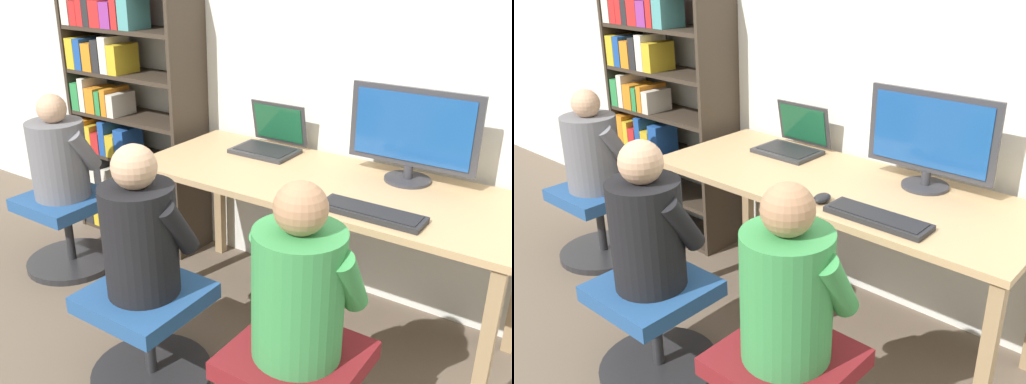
% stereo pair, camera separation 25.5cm
% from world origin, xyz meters
% --- Properties ---
extents(ground_plane, '(14.00, 14.00, 0.00)m').
position_xyz_m(ground_plane, '(0.00, 0.00, 0.00)').
color(ground_plane, brown).
extents(wall_back, '(10.00, 0.05, 2.60)m').
position_xyz_m(wall_back, '(0.00, 0.76, 1.30)').
color(wall_back, silver).
rests_on(wall_back, ground_plane).
extents(desk, '(1.77, 0.70, 0.77)m').
position_xyz_m(desk, '(0.00, 0.35, 0.69)').
color(desk, tan).
rests_on(desk, ground_plane).
extents(desktop_monitor, '(0.58, 0.20, 0.42)m').
position_xyz_m(desktop_monitor, '(0.32, 0.54, 0.98)').
color(desktop_monitor, '#333338').
rests_on(desktop_monitor, desk).
extents(laptop, '(0.32, 0.27, 0.24)m').
position_xyz_m(laptop, '(-0.42, 0.55, 0.81)').
color(laptop, '#2D2D30').
rests_on(laptop, desk).
extents(keyboard, '(0.41, 0.13, 0.03)m').
position_xyz_m(keyboard, '(0.34, 0.11, 0.78)').
color(keyboard, '#232326').
rests_on(keyboard, desk).
extents(computer_mouse_by_keyboard, '(0.06, 0.09, 0.04)m').
position_xyz_m(computer_mouse_by_keyboard, '(0.08, 0.12, 0.78)').
color(computer_mouse_by_keyboard, black).
rests_on(computer_mouse_by_keyboard, desk).
extents(office_chair_right, '(0.52, 0.52, 0.44)m').
position_xyz_m(office_chair_right, '(-0.39, -0.42, 0.24)').
color(office_chair_right, '#262628').
rests_on(office_chair_right, ground_plane).
extents(person_at_monitor, '(0.38, 0.32, 0.63)m').
position_xyz_m(person_at_monitor, '(0.32, -0.40, 0.71)').
color(person_at_monitor, '#388C47').
rests_on(person_at_monitor, office_chair_left).
extents(person_at_laptop, '(0.36, 0.31, 0.62)m').
position_xyz_m(person_at_laptop, '(-0.39, -0.41, 0.71)').
color(person_at_laptop, black).
rests_on(person_at_laptop, office_chair_right).
extents(bookshelf, '(0.89, 0.31, 1.58)m').
position_xyz_m(bookshelf, '(-1.53, 0.55, 0.83)').
color(bookshelf, '#382D23').
rests_on(bookshelf, ground_plane).
extents(office_chair_side, '(0.52, 0.52, 0.44)m').
position_xyz_m(office_chair_side, '(-1.48, 0.03, 0.24)').
color(office_chair_side, '#262628').
rests_on(office_chair_side, ground_plane).
extents(person_near_shelf, '(0.38, 0.31, 0.58)m').
position_xyz_m(person_near_shelf, '(-1.48, 0.04, 0.68)').
color(person_near_shelf, slate).
rests_on(person_near_shelf, office_chair_side).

